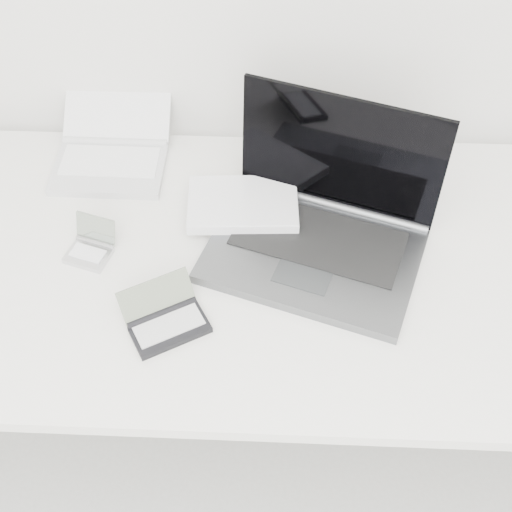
{
  "coord_description": "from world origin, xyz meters",
  "views": [
    {
      "loc": [
        0.01,
        0.57,
        1.88
      ],
      "look_at": [
        -0.03,
        1.51,
        0.79
      ],
      "focal_mm": 50.0,
      "sensor_mm": 36.0,
      "label": 1
    }
  ],
  "objects_px": {
    "netbook_open_white": "(112,151)",
    "palmtop_charcoal": "(166,321)",
    "desk": "(271,274)",
    "laptop_large": "(307,222)"
  },
  "relations": [
    {
      "from": "desk",
      "to": "laptop_large",
      "type": "bearing_deg",
      "value": 43.36
    },
    {
      "from": "laptop_large",
      "to": "netbook_open_white",
      "type": "relative_size",
      "value": 1.7
    },
    {
      "from": "netbook_open_white",
      "to": "laptop_large",
      "type": "bearing_deg",
      "value": -26.42
    },
    {
      "from": "laptop_large",
      "to": "desk",
      "type": "bearing_deg",
      "value": -118.32
    },
    {
      "from": "netbook_open_white",
      "to": "palmtop_charcoal",
      "type": "xyz_separation_m",
      "value": [
        0.19,
        -0.48,
        -0.01
      ]
    },
    {
      "from": "palmtop_charcoal",
      "to": "desk",
      "type": "bearing_deg",
      "value": 11.68
    },
    {
      "from": "netbook_open_white",
      "to": "palmtop_charcoal",
      "type": "distance_m",
      "value": 0.52
    },
    {
      "from": "netbook_open_white",
      "to": "palmtop_charcoal",
      "type": "bearing_deg",
      "value": -67.93
    },
    {
      "from": "desk",
      "to": "laptop_large",
      "type": "relative_size",
      "value": 2.96
    },
    {
      "from": "netbook_open_white",
      "to": "desk",
      "type": "bearing_deg",
      "value": -37.58
    }
  ]
}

